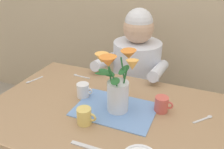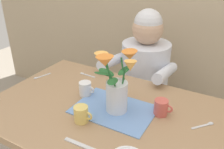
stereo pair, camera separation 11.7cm
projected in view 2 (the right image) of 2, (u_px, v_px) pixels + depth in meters
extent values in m
cube|color=#9E7A56|center=(104.00, 112.00, 1.23)|extent=(1.20, 0.80, 0.04)
cylinder|color=#9E7A56|center=(69.00, 109.00, 1.90)|extent=(0.06, 0.06, 0.70)
cylinder|color=#4C4C56|center=(141.00, 125.00, 1.96)|extent=(0.30, 0.30, 0.40)
cylinder|color=silver|center=(145.00, 76.00, 1.76)|extent=(0.34, 0.34, 0.50)
sphere|color=tan|center=(148.00, 29.00, 1.60)|extent=(0.21, 0.21, 0.21)
sphere|color=silver|center=(148.00, 23.00, 1.58)|extent=(0.19, 0.19, 0.19)
cylinder|color=silver|center=(113.00, 61.00, 1.68)|extent=(0.07, 0.33, 0.12)
cylinder|color=silver|center=(165.00, 73.00, 1.51)|extent=(0.07, 0.33, 0.12)
cube|color=#6B93D1|center=(114.00, 109.00, 1.22)|extent=(0.40, 0.28, 0.00)
cylinder|color=silver|center=(117.00, 97.00, 1.17)|extent=(0.11, 0.11, 0.16)
cylinder|color=#23602D|center=(123.00, 79.00, 1.11)|extent=(0.04, 0.05, 0.15)
cone|color=#EFA84C|center=(130.00, 66.00, 1.05)|extent=(0.08, 0.08, 0.05)
sphere|color=#E5D14C|center=(130.00, 65.00, 1.05)|extent=(0.02, 0.02, 0.02)
cylinder|color=#23602D|center=(123.00, 73.00, 1.16)|extent=(0.05, 0.03, 0.15)
cone|color=orange|center=(130.00, 55.00, 1.16)|extent=(0.11, 0.11, 0.05)
sphere|color=#E5D14C|center=(130.00, 54.00, 1.16)|extent=(0.02, 0.02, 0.02)
cylinder|color=#23602D|center=(109.00, 75.00, 1.14)|extent=(0.01, 0.05, 0.16)
cone|color=#EFA84C|center=(101.00, 58.00, 1.11)|extent=(0.09, 0.09, 0.05)
sphere|color=#E5D14C|center=(101.00, 57.00, 1.11)|extent=(0.02, 0.02, 0.02)
cylinder|color=#23602D|center=(111.00, 77.00, 1.09)|extent=(0.07, 0.04, 0.18)
cone|color=orange|center=(105.00, 61.00, 1.01)|extent=(0.09, 0.09, 0.05)
sphere|color=#E5D14C|center=(105.00, 60.00, 1.01)|extent=(0.02, 0.02, 0.02)
ellipsoid|color=#23602D|center=(105.00, 73.00, 1.13)|extent=(0.10, 0.06, 0.01)
ellipsoid|color=#23602D|center=(124.00, 70.00, 1.16)|extent=(0.05, 0.09, 0.03)
ellipsoid|color=#23602D|center=(107.00, 72.00, 1.16)|extent=(0.10, 0.05, 0.03)
ellipsoid|color=#23602D|center=(113.00, 81.00, 1.07)|extent=(0.05, 0.09, 0.03)
cube|color=silver|center=(84.00, 146.00, 0.98)|extent=(0.19, 0.02, 0.00)
cylinder|color=silver|center=(85.00, 89.00, 1.33)|extent=(0.07, 0.07, 0.08)
torus|color=silver|center=(91.00, 90.00, 1.31)|extent=(0.04, 0.01, 0.04)
cylinder|color=#CC564C|center=(161.00, 107.00, 1.17)|extent=(0.07, 0.07, 0.08)
torus|color=#CC564C|center=(169.00, 109.00, 1.15)|extent=(0.04, 0.01, 0.04)
cylinder|color=#E5C666|center=(81.00, 114.00, 1.12)|extent=(0.07, 0.07, 0.08)
torus|color=#E5C666|center=(88.00, 116.00, 1.10)|extent=(0.04, 0.01, 0.04)
cube|color=silver|center=(201.00, 126.00, 1.10)|extent=(0.07, 0.08, 0.00)
ellipsoid|color=silver|center=(211.00, 123.00, 1.11)|extent=(0.03, 0.03, 0.01)
cube|color=silver|center=(44.00, 76.00, 1.56)|extent=(0.04, 0.10, 0.00)
ellipsoid|color=silver|center=(36.00, 78.00, 1.52)|extent=(0.03, 0.03, 0.01)
cube|color=silver|center=(89.00, 76.00, 1.56)|extent=(0.10, 0.01, 0.00)
ellipsoid|color=silver|center=(82.00, 73.00, 1.58)|extent=(0.03, 0.02, 0.01)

